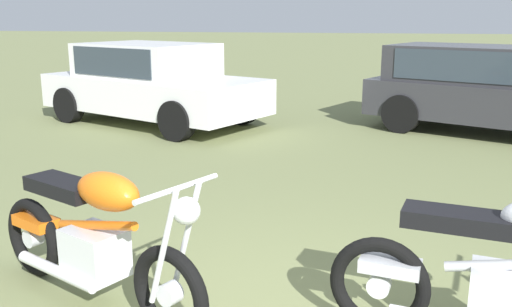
{
  "coord_description": "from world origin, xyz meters",
  "views": [
    {
      "loc": [
        0.56,
        -2.87,
        1.92
      ],
      "look_at": [
        -0.53,
        2.42,
        0.58
      ],
      "focal_mm": 39.42,
      "sensor_mm": 36.0,
      "label": 1
    }
  ],
  "objects": [
    {
      "name": "motorcycle_orange",
      "position": [
        -1.19,
        0.32,
        0.49
      ],
      "size": [
        1.89,
        1.13,
        1.02
      ],
      "rotation": [
        0.0,
        0.0,
        -0.45
      ],
      "color": "black",
      "rests_on": "ground"
    },
    {
      "name": "motorcycle_silver",
      "position": [
        1.37,
        0.22,
        0.49
      ],
      "size": [
        1.99,
        0.71,
        1.02
      ],
      "rotation": [
        0.0,
        0.0,
        -0.19
      ],
      "color": "black",
      "rests_on": "ground"
    },
    {
      "name": "car_white",
      "position": [
        -3.33,
        6.66,
        0.8
      ],
      "size": [
        4.48,
        3.32,
        1.43
      ],
      "rotation": [
        0.0,
        0.0,
        -0.42
      ],
      "color": "silver",
      "rests_on": "ground"
    },
    {
      "name": "car_charcoal",
      "position": [
        2.65,
        6.84,
        0.83
      ],
      "size": [
        4.83,
        3.47,
        1.43
      ],
      "rotation": [
        0.0,
        0.0,
        -0.44
      ],
      "color": "#2D2D33",
      "rests_on": "ground"
    }
  ]
}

